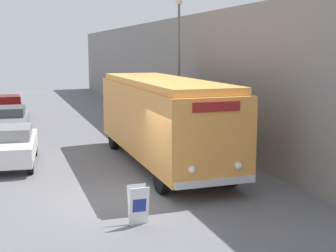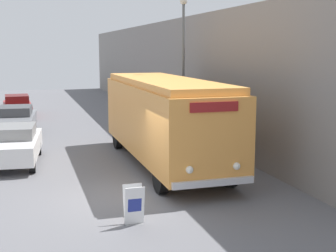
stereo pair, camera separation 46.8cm
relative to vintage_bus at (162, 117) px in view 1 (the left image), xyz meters
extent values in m
plane|color=slate|center=(-2.35, -3.60, -1.88)|extent=(80.00, 80.00, 0.00)
cube|color=gray|center=(3.30, 6.40, 1.17)|extent=(0.30, 60.00, 6.10)
cylinder|color=black|center=(-1.16, -3.48, -1.36)|extent=(0.28, 1.03, 1.03)
cylinder|color=black|center=(1.16, -3.48, -1.36)|extent=(0.28, 1.03, 1.03)
cylinder|color=black|center=(-1.16, 3.49, -1.36)|extent=(0.28, 1.03, 1.03)
cylinder|color=black|center=(1.16, 3.49, -1.36)|extent=(0.28, 1.03, 1.03)
cube|color=#EF9E47|center=(0.00, 0.01, -0.08)|extent=(2.64, 9.77, 2.55)
cube|color=#FEA74B|center=(0.00, 0.01, 1.31)|extent=(2.43, 9.38, 0.24)
cube|color=silver|center=(0.00, -4.94, -1.24)|extent=(2.50, 0.12, 0.20)
sphere|color=white|center=(-0.73, -4.91, -0.81)|extent=(0.22, 0.22, 0.22)
sphere|color=white|center=(0.73, -4.91, -0.81)|extent=(0.22, 0.22, 0.22)
cube|color=maroon|center=(0.00, -4.90, 0.94)|extent=(1.45, 0.06, 0.28)
cube|color=gray|center=(-2.53, -5.78, -1.87)|extent=(0.45, 0.22, 0.01)
cube|color=white|center=(-2.53, -5.87, -1.37)|extent=(0.50, 0.20, 1.01)
cube|color=white|center=(-2.53, -5.69, -1.37)|extent=(0.50, 0.20, 1.01)
cube|color=navy|center=(-2.53, -5.89, -1.35)|extent=(0.35, 0.07, 0.35)
cylinder|color=#595E60|center=(2.02, 3.68, 1.37)|extent=(0.12, 0.12, 6.49)
sphere|color=silver|center=(2.02, 3.68, 4.72)|extent=(0.36, 0.36, 0.36)
cylinder|color=black|center=(-4.93, 0.21, -1.54)|extent=(0.22, 0.67, 0.67)
cylinder|color=black|center=(-4.62, 3.17, -1.54)|extent=(0.22, 0.67, 0.67)
cube|color=silver|center=(-5.56, 1.77, -1.19)|extent=(2.27, 4.54, 0.70)
cube|color=gray|center=(-5.55, 1.88, -0.61)|extent=(1.75, 2.12, 0.46)
cylinder|color=black|center=(-4.91, 7.09, -1.54)|extent=(0.22, 0.68, 0.68)
cylinder|color=black|center=(-4.64, 10.33, -1.54)|extent=(0.22, 0.68, 0.68)
cube|color=slate|center=(-5.62, 8.78, -1.22)|extent=(2.32, 4.79, 0.63)
cube|color=#3F4043|center=(-5.61, 8.89, -0.67)|extent=(1.82, 2.22, 0.46)
cylinder|color=black|center=(-4.79, 13.65, -1.53)|extent=(0.22, 0.68, 0.68)
cylinder|color=black|center=(-4.91, 16.68, -1.53)|extent=(0.22, 0.68, 0.68)
cube|color=#A52323|center=(-5.58, 15.14, -1.25)|extent=(1.89, 4.50, 0.56)
cube|color=#5B1313|center=(-5.59, 15.25, -0.70)|extent=(1.54, 2.05, 0.53)
camera|label=1|loc=(-5.49, -16.78, 2.54)|focal=50.00mm
camera|label=2|loc=(-5.04, -16.93, 2.54)|focal=50.00mm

